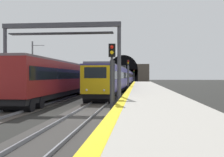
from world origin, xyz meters
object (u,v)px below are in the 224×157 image
at_px(railway_signal_far, 134,75).
at_px(railway_signal_near, 112,74).
at_px(train_main_approaching, 122,78).
at_px(train_adjacent_platform, 91,77).
at_px(catenary_mast_near, 33,66).
at_px(overhead_signal_gantry, 61,43).
at_px(railway_signal_mid, 128,73).

bearing_deg(railway_signal_far, railway_signal_near, 0.00).
bearing_deg(train_main_approaching, train_adjacent_platform, -31.20).
bearing_deg(railway_signal_far, catenary_mast_near, -13.44).
xyz_separation_m(train_adjacent_platform, catenary_mast_near, (-8.45, 7.14, 1.62)).
relative_size(railway_signal_far, overhead_signal_gantry, 0.52).
bearing_deg(catenary_mast_near, railway_signal_near, -148.46).
relative_size(train_main_approaching, overhead_signal_gantry, 6.94).
bearing_deg(overhead_signal_gantry, train_adjacent_platform, 5.37).
bearing_deg(catenary_mast_near, railway_signal_far, -13.44).
height_order(train_main_approaching, railway_signal_far, railway_signal_far).
bearing_deg(overhead_signal_gantry, railway_signal_mid, -12.18).
bearing_deg(railway_signal_far, overhead_signal_gantry, -3.25).
bearing_deg(train_adjacent_platform, railway_signal_near, -167.69).
bearing_deg(overhead_signal_gantry, railway_signal_far, -3.25).
distance_m(train_main_approaching, railway_signal_far, 42.41).
xyz_separation_m(train_main_approaching, train_adjacent_platform, (-7.74, 5.00, 0.12)).
xyz_separation_m(train_adjacent_platform, railway_signal_near, (-31.24, -6.86, 0.29)).
relative_size(railway_signal_near, overhead_signal_gantry, 0.47).
distance_m(train_adjacent_platform, overhead_signal_gantry, 26.84).
relative_size(railway_signal_far, catenary_mast_near, 0.63).
relative_size(railway_signal_mid, catenary_mast_near, 0.65).
bearing_deg(train_adjacent_platform, overhead_signal_gantry, -174.70).
distance_m(train_main_approaching, train_adjacent_platform, 9.22).
bearing_deg(overhead_signal_gantry, railway_signal_near, -136.90).
bearing_deg(train_adjacent_platform, catenary_mast_near, 139.74).
bearing_deg(railway_signal_far, train_main_approaching, -2.52).
height_order(overhead_signal_gantry, catenary_mast_near, catenary_mast_near).
bearing_deg(catenary_mast_near, railway_signal_mid, -81.60).
height_order(railway_signal_mid, overhead_signal_gantry, overhead_signal_gantry).
height_order(railway_signal_near, catenary_mast_near, catenary_mast_near).
bearing_deg(train_adjacent_platform, train_main_approaching, -32.91).
distance_m(railway_signal_near, railway_signal_far, 81.35).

